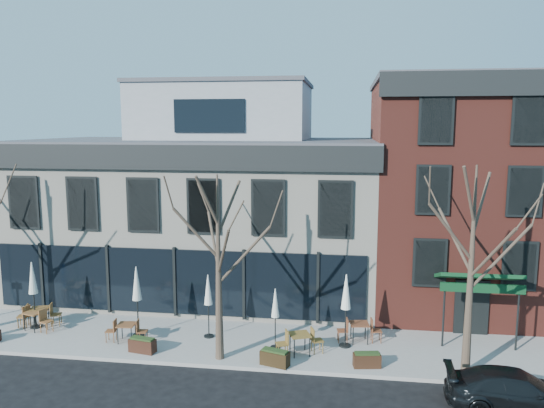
# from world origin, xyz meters

# --- Properties ---
(ground) EXTENTS (120.00, 120.00, 0.00)m
(ground) POSITION_xyz_m (0.00, 0.00, 0.00)
(ground) COLOR black
(ground) RESTS_ON ground
(sidewalk_front) EXTENTS (33.50, 4.70, 0.15)m
(sidewalk_front) POSITION_xyz_m (3.25, -2.15, 0.07)
(sidewalk_front) COLOR gray
(sidewalk_front) RESTS_ON ground
(sidewalk_side) EXTENTS (4.50, 12.00, 0.15)m
(sidewalk_side) POSITION_xyz_m (-11.25, 6.00, 0.07)
(sidewalk_side) COLOR gray
(sidewalk_side) RESTS_ON ground
(corner_building) EXTENTS (18.39, 10.39, 11.10)m
(corner_building) POSITION_xyz_m (0.07, 5.07, 4.72)
(corner_building) COLOR silver
(corner_building) RESTS_ON ground
(red_brick_building) EXTENTS (8.20, 11.78, 11.18)m
(red_brick_building) POSITION_xyz_m (13.00, 4.98, 5.64)
(red_brick_building) COLOR maroon
(red_brick_building) RESTS_ON ground
(tree_mid) EXTENTS (3.50, 3.55, 7.04)m
(tree_mid) POSITION_xyz_m (3.01, -3.90, 3.79)
(tree_mid) COLOR #382B21
(tree_mid) RESTS_ON sidewalk_front
(tree_right) EXTENTS (3.72, 3.77, 7.48)m
(tree_right) POSITION_xyz_m (12.01, -3.90, 4.02)
(tree_right) COLOR #382B21
(tree_right) RESTS_ON sidewalk_front
(parked_sedan) EXTENTS (4.41, 1.93, 1.26)m
(parked_sedan) POSITION_xyz_m (13.12, -5.92, 0.63)
(parked_sedan) COLOR black
(parked_sedan) RESTS_ON ground
(cafe_set_0) EXTENTS (1.92, 1.01, 0.98)m
(cafe_set_0) POSITION_xyz_m (-5.63, -2.24, 0.66)
(cafe_set_0) COLOR brown
(cafe_set_0) RESTS_ON sidewalk_front
(cafe_set_1) EXTENTS (1.92, 0.98, 0.99)m
(cafe_set_1) POSITION_xyz_m (-5.68, -1.81, 0.66)
(cafe_set_1) COLOR brown
(cafe_set_1) RESTS_ON sidewalk_front
(cafe_set_2) EXTENTS (1.77, 0.77, 0.92)m
(cafe_set_2) POSITION_xyz_m (-1.15, -2.91, 0.62)
(cafe_set_2) COLOR brown
(cafe_set_2) RESTS_ON sidewalk_front
(cafe_set_4) EXTENTS (1.94, 1.15, 1.00)m
(cafe_set_4) POSITION_xyz_m (5.99, -3.12, 0.67)
(cafe_set_4) COLOR brown
(cafe_set_4) RESTS_ON sidewalk_front
(cafe_set_5) EXTENTS (1.90, 0.84, 0.98)m
(cafe_set_5) POSITION_xyz_m (8.30, -1.59, 0.65)
(cafe_set_5) COLOR brown
(cafe_set_5) RESTS_ON sidewalk_front
(umbrella_0) EXTENTS (0.47, 0.47, 2.95)m
(umbrella_0) POSITION_xyz_m (-5.75, -2.02, 2.23)
(umbrella_0) COLOR black
(umbrella_0) RESTS_ON sidewalk_front
(umbrella_1) EXTENTS (0.48, 0.48, 3.01)m
(umbrella_1) POSITION_xyz_m (-0.91, -2.29, 2.28)
(umbrella_1) COLOR black
(umbrella_1) RESTS_ON sidewalk_front
(umbrella_2) EXTENTS (0.43, 0.43, 2.69)m
(umbrella_2) POSITION_xyz_m (2.06, -1.95, 2.05)
(umbrella_2) COLOR black
(umbrella_2) RESTS_ON sidewalk_front
(umbrella_3) EXTENTS (0.39, 0.39, 2.45)m
(umbrella_3) POSITION_xyz_m (4.97, -2.66, 1.88)
(umbrella_3) COLOR black
(umbrella_3) RESTS_ON sidewalk_front
(umbrella_4) EXTENTS (0.48, 0.48, 2.99)m
(umbrella_4) POSITION_xyz_m (7.72, -2.12, 2.26)
(umbrella_4) COLOR black
(umbrella_4) RESTS_ON sidewalk_front
(planter_1) EXTENTS (1.11, 0.61, 0.59)m
(planter_1) POSITION_xyz_m (-0.13, -3.78, 0.44)
(planter_1) COLOR black
(planter_1) RESTS_ON sidewalk_front
(planter_2) EXTENTS (1.15, 0.73, 0.60)m
(planter_2) POSITION_xyz_m (5.16, -4.20, 0.45)
(planter_2) COLOR black
(planter_2) RESTS_ON sidewalk_front
(planter_3) EXTENTS (1.05, 0.56, 0.56)m
(planter_3) POSITION_xyz_m (8.53, -3.86, 0.43)
(planter_3) COLOR black
(planter_3) RESTS_ON sidewalk_front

